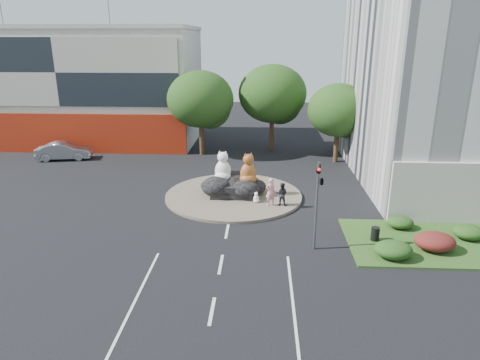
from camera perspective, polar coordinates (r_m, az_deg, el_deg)
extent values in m
plane|color=black|center=(22.51, -2.58, -11.18)|extent=(120.00, 120.00, 0.00)
cylinder|color=brown|center=(31.54, -0.86, -2.06)|extent=(10.00, 10.00, 0.20)
cube|color=silver|center=(51.79, -20.19, 11.59)|extent=(25.00, 12.00, 12.00)
cube|color=maroon|center=(46.91, -22.45, 5.76)|extent=(25.00, 0.30, 4.00)
cube|color=#B2AD9E|center=(46.08, -23.40, 13.03)|extent=(24.00, 0.15, 6.50)
cube|color=silver|center=(51.55, -20.98, 18.42)|extent=(25.20, 12.20, 0.40)
cylinder|color=#595B60|center=(55.24, -29.33, 19.58)|extent=(0.10, 0.10, 4.00)
cylinder|color=#595B60|center=(52.48, -17.19, 21.73)|extent=(0.10, 0.10, 5.00)
cube|color=#1E4517|center=(26.97, 24.65, -7.59)|extent=(10.00, 6.00, 0.12)
cylinder|color=#382314|center=(42.93, -5.16, 5.84)|extent=(0.44, 0.44, 3.74)
ellipsoid|color=#183711|center=(42.30, -5.30, 10.68)|extent=(6.46, 6.46, 5.49)
sphere|color=#183711|center=(42.80, -4.10, 9.66)|extent=(4.25, 4.25, 4.25)
sphere|color=#183711|center=(42.19, -6.29, 9.82)|extent=(3.74, 3.74, 3.74)
cylinder|color=#382314|center=(44.45, 4.22, 6.44)|extent=(0.44, 0.44, 3.96)
ellipsoid|color=#183711|center=(43.82, 4.34, 11.40)|extent=(6.84, 6.84, 5.81)
sphere|color=#183711|center=(44.46, 5.35, 10.30)|extent=(4.50, 4.50, 4.50)
sphere|color=#183711|center=(43.59, 3.40, 10.55)|extent=(3.96, 3.96, 3.96)
cylinder|color=#382314|center=(41.20, 12.71, 4.63)|extent=(0.44, 0.44, 3.30)
ellipsoid|color=#183711|center=(40.59, 13.03, 9.05)|extent=(5.70, 5.70, 4.84)
sphere|color=#183711|center=(41.34, 13.94, 8.09)|extent=(3.75, 3.75, 3.75)
sphere|color=#183711|center=(40.26, 12.06, 8.29)|extent=(3.30, 3.30, 3.30)
ellipsoid|color=#183711|center=(24.07, 19.77, -8.74)|extent=(2.00, 1.60, 0.90)
ellipsoid|color=#4A1413|center=(25.72, 24.55, -7.47)|extent=(2.20, 1.76, 0.99)
ellipsoid|color=#183711|center=(28.00, 28.24, -6.15)|extent=(1.80, 1.44, 0.81)
ellipsoid|color=#183711|center=(27.83, 20.58, -5.31)|extent=(1.60, 1.28, 0.72)
cylinder|color=#595B60|center=(23.33, 10.15, -3.55)|extent=(0.14, 0.14, 5.00)
imported|color=black|center=(22.77, 10.39, 0.42)|extent=(0.21, 0.26, 1.30)
imported|color=black|center=(22.85, 10.86, -0.06)|extent=(0.26, 1.24, 0.50)
sphere|color=red|center=(22.46, 10.51, 1.37)|extent=(0.18, 0.18, 0.18)
cylinder|color=#595B60|center=(30.44, 24.09, 3.25)|extent=(0.18, 0.18, 8.00)
cylinder|color=#595B60|center=(29.42, 23.26, 10.86)|extent=(2.00, 0.12, 0.12)
cube|color=silver|center=(29.10, 21.35, 10.82)|extent=(0.50, 0.22, 0.12)
imported|color=pink|center=(29.20, 4.08, -1.57)|extent=(0.84, 0.71, 1.94)
imported|color=#202129|center=(29.32, 5.60, -1.87)|extent=(0.92, 0.80, 1.61)
imported|color=#9CA0A3|center=(44.50, -22.40, 3.60)|extent=(5.32, 2.72, 1.67)
cylinder|color=black|center=(25.72, 17.57, -6.85)|extent=(0.62, 0.62, 0.79)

